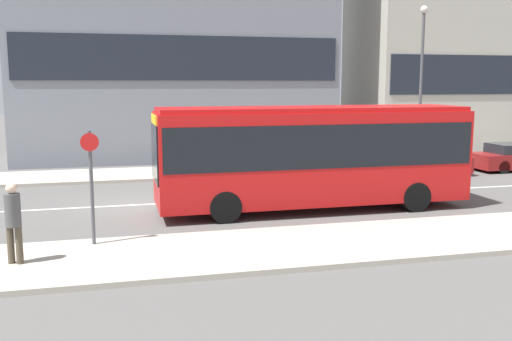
{
  "coord_description": "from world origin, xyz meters",
  "views": [
    {
      "loc": [
        -0.82,
        -19.33,
        4.1
      ],
      "look_at": [
        3.61,
        -1.73,
        1.3
      ],
      "focal_mm": 40.0,
      "sensor_mm": 36.0,
      "label": 1
    }
  ],
  "objects_px": {
    "pedestrian_near_stop": "(13,218)",
    "bus_stop_sign": "(91,179)",
    "street_lamp": "(422,70)",
    "city_bus": "(312,151)",
    "parked_car_0": "(417,161)"
  },
  "relations": [
    {
      "from": "pedestrian_near_stop",
      "to": "bus_stop_sign",
      "type": "height_order",
      "value": "bus_stop_sign"
    },
    {
      "from": "pedestrian_near_stop",
      "to": "bus_stop_sign",
      "type": "bearing_deg",
      "value": -123.81
    },
    {
      "from": "street_lamp",
      "to": "pedestrian_near_stop",
      "type": "bearing_deg",
      "value": -144.8
    },
    {
      "from": "city_bus",
      "to": "bus_stop_sign",
      "type": "bearing_deg",
      "value": -152.65
    },
    {
      "from": "city_bus",
      "to": "parked_car_0",
      "type": "relative_size",
      "value": 2.23
    },
    {
      "from": "pedestrian_near_stop",
      "to": "city_bus",
      "type": "bearing_deg",
      "value": -133.0
    },
    {
      "from": "street_lamp",
      "to": "bus_stop_sign",
      "type": "bearing_deg",
      "value": -144.85
    },
    {
      "from": "city_bus",
      "to": "bus_stop_sign",
      "type": "distance_m",
      "value": 7.42
    },
    {
      "from": "pedestrian_near_stop",
      "to": "parked_car_0",
      "type": "bearing_deg",
      "value": -127.66
    },
    {
      "from": "city_bus",
      "to": "pedestrian_near_stop",
      "type": "bearing_deg",
      "value": -150.17
    },
    {
      "from": "city_bus",
      "to": "bus_stop_sign",
      "type": "relative_size",
      "value": 3.57
    },
    {
      "from": "city_bus",
      "to": "pedestrian_near_stop",
      "type": "relative_size",
      "value": 5.55
    },
    {
      "from": "city_bus",
      "to": "street_lamp",
      "type": "height_order",
      "value": "street_lamp"
    },
    {
      "from": "city_bus",
      "to": "pedestrian_near_stop",
      "type": "height_order",
      "value": "city_bus"
    },
    {
      "from": "bus_stop_sign",
      "to": "street_lamp",
      "type": "relative_size",
      "value": 0.37
    }
  ]
}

